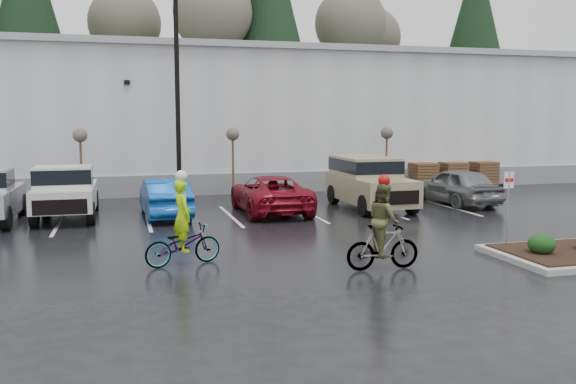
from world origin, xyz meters
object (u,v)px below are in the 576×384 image
object	(u,v)px
sapling_east	(387,137)
pallet_stack_b	(453,175)
lamppost	(177,68)
sapling_mid	(233,138)
suv_tan	(370,183)
pallet_stack_c	(483,174)
pickup_white	(66,191)
car_red	(270,194)
pallet_stack_a	(423,176)
car_blue	(165,198)
fire_lane_sign	(508,200)
car_grey	(456,186)
cyclist_olive	(383,235)
sapling_west	(80,139)
cyclist_hivis	(183,236)

from	to	relation	value
sapling_east	pallet_stack_b	xyz separation A→B (m)	(4.20, 1.00, -2.05)
lamppost	sapling_mid	distance (m)	4.00
lamppost	suv_tan	bearing A→B (deg)	-26.01
pallet_stack_c	lamppost	bearing A→B (deg)	-172.87
pickup_white	car_red	xyz separation A→B (m)	(7.44, -0.79, -0.26)
pallet_stack_b	suv_tan	xyz separation A→B (m)	(-6.95, -5.54, 0.35)
lamppost	pallet_stack_a	size ratio (longest dim) A/B	6.83
lamppost	car_red	size ratio (longest dim) A/B	1.78
pickup_white	car_blue	distance (m)	3.56
pallet_stack_b	pallet_stack_a	bearing A→B (deg)	180.00
pallet_stack_b	car_blue	xyz separation A→B (m)	(-15.06, -5.52, 0.04)
fire_lane_sign	car_grey	world-z (taller)	fire_lane_sign
pickup_white	car_grey	bearing A→B (deg)	-2.40
sapling_east	car_grey	size ratio (longest dim) A/B	0.71
pallet_stack_c	car_red	world-z (taller)	car_red
car_grey	cyclist_olive	size ratio (longest dim) A/B	1.97
car_grey	cyclist_olive	world-z (taller)	cyclist_olive
sapling_west	suv_tan	size ratio (longest dim) A/B	0.63
car_red	cyclist_hivis	xyz separation A→B (m)	(-4.06, -7.62, 0.01)
sapling_west	sapling_mid	bearing A→B (deg)	0.00
sapling_east	pallet_stack_a	distance (m)	3.39
car_red	suv_tan	size ratio (longest dim) A/B	1.02
fire_lane_sign	cyclist_olive	size ratio (longest dim) A/B	0.96
fire_lane_sign	pallet_stack_a	bearing A→B (deg)	71.19
car_grey	pickup_white	bearing A→B (deg)	-6.69
suv_tan	cyclist_hivis	bearing A→B (deg)	-137.19
sapling_west	car_grey	xyz separation A→B (m)	(15.23, -4.37, -1.96)
fire_lane_sign	suv_tan	xyz separation A→B (m)	(-0.55, 8.26, -0.38)
sapling_mid	suv_tan	size ratio (longest dim) A/B	0.63
fire_lane_sign	sapling_mid	bearing A→B (deg)	112.49
sapling_west	suv_tan	distance (m)	12.25
pallet_stack_b	cyclist_olive	world-z (taller)	cyclist_olive
suv_tan	sapling_west	bearing A→B (deg)	158.03
car_red	sapling_east	bearing A→B (deg)	-146.80
sapling_west	car_red	bearing A→B (deg)	-32.34
lamppost	pickup_white	xyz separation A→B (m)	(-4.32, -2.72, -4.71)
sapling_mid	fire_lane_sign	size ratio (longest dim) A/B	1.45
sapling_west	car_blue	size ratio (longest dim) A/B	0.74
car_red	car_grey	distance (m)	8.11
pickup_white	pallet_stack_b	bearing A→B (deg)	14.31
pallet_stack_a	cyclist_olive	world-z (taller)	cyclist_olive
pallet_stack_b	car_red	size ratio (longest dim) A/B	0.26
pallet_stack_a	cyclist_olive	bearing A→B (deg)	-120.79
sapling_east	cyclist_olive	size ratio (longest dim) A/B	1.39
lamppost	fire_lane_sign	world-z (taller)	lamppost
sapling_east	pallet_stack_c	distance (m)	6.42
pallet_stack_a	cyclist_hivis	bearing A→B (deg)	-135.68
lamppost	cyclist_olive	xyz separation A→B (m)	(3.64, -12.87, -4.84)
fire_lane_sign	car_red	world-z (taller)	fire_lane_sign
pallet_stack_a	car_grey	size ratio (longest dim) A/B	0.30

